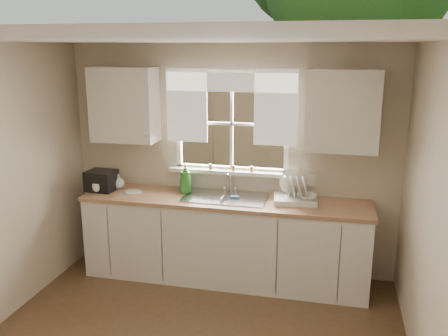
% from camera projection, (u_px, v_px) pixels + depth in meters
% --- Properties ---
extents(room_walls, '(3.62, 4.02, 2.50)m').
position_uv_depth(room_walls, '(168.00, 230.00, 3.25)').
color(room_walls, beige).
rests_on(room_walls, ground).
extents(ceiling, '(3.60, 4.00, 0.02)m').
position_uv_depth(ceiling, '(165.00, 40.00, 3.00)').
color(ceiling, silver).
rests_on(ceiling, room_walls).
extents(window, '(1.38, 0.16, 1.06)m').
position_uv_depth(window, '(231.00, 139.00, 5.14)').
color(window, white).
rests_on(window, room_walls).
extents(curtains, '(1.50, 0.03, 0.81)m').
position_uv_depth(curtains, '(230.00, 98.00, 4.98)').
color(curtains, white).
rests_on(curtains, room_walls).
extents(base_cabinets, '(3.00, 0.62, 0.87)m').
position_uv_depth(base_cabinets, '(225.00, 241.00, 5.09)').
color(base_cabinets, silver).
rests_on(base_cabinets, ground).
extents(countertop, '(3.04, 0.65, 0.04)m').
position_uv_depth(countertop, '(225.00, 200.00, 4.98)').
color(countertop, '#A57752').
rests_on(countertop, base_cabinets).
extents(upper_cabinet_left, '(0.70, 0.33, 0.80)m').
position_uv_depth(upper_cabinet_left, '(124.00, 105.00, 5.13)').
color(upper_cabinet_left, silver).
rests_on(upper_cabinet_left, room_walls).
extents(upper_cabinet_right, '(0.70, 0.33, 0.80)m').
position_uv_depth(upper_cabinet_right, '(342.00, 111.00, 4.63)').
color(upper_cabinet_right, silver).
rests_on(upper_cabinet_right, room_walls).
extents(wall_outlet, '(0.08, 0.01, 0.12)m').
position_uv_depth(wall_outlet, '(312.00, 181.00, 5.03)').
color(wall_outlet, beige).
rests_on(wall_outlet, room_walls).
extents(sill_jars, '(0.50, 0.04, 0.06)m').
position_uv_depth(sill_jars, '(232.00, 168.00, 5.15)').
color(sill_jars, brown).
rests_on(sill_jars, window).
extents(backyard, '(20.00, 10.00, 6.13)m').
position_uv_depth(backyard, '(317.00, 1.00, 10.58)').
color(backyard, '#335421').
rests_on(backyard, ground).
extents(sink, '(0.88, 0.52, 0.40)m').
position_uv_depth(sink, '(225.00, 204.00, 5.02)').
color(sink, '#B7B7BC').
rests_on(sink, countertop).
extents(dish_rack, '(0.47, 0.38, 0.30)m').
position_uv_depth(dish_rack, '(295.00, 195.00, 4.85)').
color(dish_rack, white).
rests_on(dish_rack, countertop).
extents(bowl, '(0.24, 0.24, 0.05)m').
position_uv_depth(bowl, '(307.00, 197.00, 4.78)').
color(bowl, white).
rests_on(bowl, dish_rack).
extents(soap_bottle_a, '(0.16, 0.16, 0.33)m').
position_uv_depth(soap_bottle_a, '(186.00, 178.00, 5.13)').
color(soap_bottle_a, '#2C7B28').
rests_on(soap_bottle_a, countertop).
extents(soap_bottle_b, '(0.12, 0.12, 0.22)m').
position_uv_depth(soap_bottle_b, '(184.00, 182.00, 5.20)').
color(soap_bottle_b, '#2E5EAD').
rests_on(soap_bottle_b, countertop).
extents(soap_bottle_c, '(0.15, 0.15, 0.17)m').
position_uv_depth(soap_bottle_c, '(118.00, 181.00, 5.31)').
color(soap_bottle_c, '#BFB39D').
rests_on(soap_bottle_c, countertop).
extents(saucer, '(0.19, 0.19, 0.01)m').
position_uv_depth(saucer, '(133.00, 192.00, 5.19)').
color(saucer, silver).
rests_on(saucer, countertop).
extents(cup, '(0.16, 0.16, 0.11)m').
position_uv_depth(cup, '(98.00, 187.00, 5.19)').
color(cup, white).
rests_on(cup, countertop).
extents(black_appliance, '(0.32, 0.28, 0.22)m').
position_uv_depth(black_appliance, '(101.00, 180.00, 5.25)').
color(black_appliance, black).
rests_on(black_appliance, countertop).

